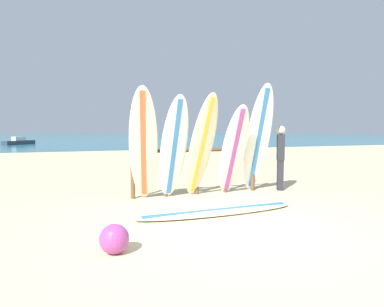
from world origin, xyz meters
The scene contains 12 objects.
ground_plane centered at (0.00, 0.00, 0.00)m, with size 120.00×120.00×0.00m, color beige.
ocean_water centered at (0.00, 58.00, 0.00)m, with size 120.00×80.00×0.01m, color teal.
surfboard_rack centered at (0.29, 2.70, 0.68)m, with size 2.87×0.09×1.12m.
surfboard_leaning_far_left centered at (-0.94, 2.31, 1.11)m, with size 0.73×1.03×2.22m.
surfboard_leaning_left centered at (-0.33, 2.33, 1.04)m, with size 0.63×0.85×2.09m.
surfboard_leaning_center_left centered at (0.24, 2.26, 1.07)m, with size 0.68×1.05×2.14m.
surfboard_leaning_center centered at (0.99, 2.30, 0.96)m, with size 0.56×0.90×1.93m.
surfboard_leaning_center_right centered at (1.63, 2.40, 1.19)m, with size 0.65×1.00×2.38m.
surfboard_lying_on_sand centered at (0.08, 1.03, 0.04)m, with size 2.90×0.68×0.08m.
beachgoer_standing centered at (2.31, 2.53, 0.83)m, with size 0.24×0.28×1.50m.
small_boat_offshore centered at (-7.05, 29.54, 0.26)m, with size 2.54×2.84×0.71m.
beach_ball centered at (-1.79, -0.24, 0.17)m, with size 0.34×0.34×0.34m, color #A53F8C.
Camera 1 is at (-2.17, -4.05, 1.43)m, focal length 31.15 mm.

